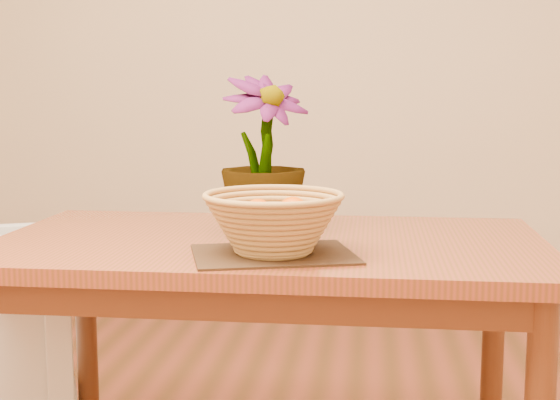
# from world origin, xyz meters

# --- Properties ---
(wall_back) EXTENTS (4.00, 0.02, 2.70)m
(wall_back) POSITION_xyz_m (0.00, 2.25, 1.35)
(wall_back) COLOR beige
(wall_back) RESTS_ON floor
(table) EXTENTS (1.40, 0.80, 0.75)m
(table) POSITION_xyz_m (0.00, 0.30, 0.66)
(table) COLOR maroon
(table) RESTS_ON floor
(placemat) EXTENTS (0.43, 0.36, 0.01)m
(placemat) POSITION_xyz_m (0.04, 0.10, 0.75)
(placemat) COLOR #331E12
(placemat) RESTS_ON table
(wicker_basket) EXTENTS (0.32, 0.32, 0.13)m
(wicker_basket) POSITION_xyz_m (0.04, 0.10, 0.82)
(wicker_basket) COLOR tan
(wicker_basket) RESTS_ON placemat
(orange_pile) EXTENTS (0.15, 0.15, 0.07)m
(orange_pile) POSITION_xyz_m (0.04, 0.10, 0.84)
(orange_pile) COLOR #D14C03
(orange_pile) RESTS_ON wicker_basket
(potted_plant) EXTENTS (0.33, 0.33, 0.42)m
(potted_plant) POSITION_xyz_m (-0.03, 0.39, 0.96)
(potted_plant) COLOR #134213
(potted_plant) RESTS_ON table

